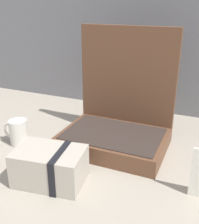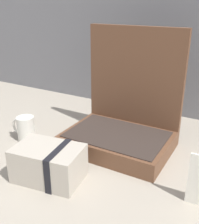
# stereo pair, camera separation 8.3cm
# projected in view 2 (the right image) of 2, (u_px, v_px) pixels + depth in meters

# --- Properties ---
(ground_plane) EXTENTS (6.00, 6.00, 0.00)m
(ground_plane) POSITION_uv_depth(u_px,v_px,m) (104.00, 165.00, 0.92)
(ground_plane) COLOR #9E9384
(open_suitcase) EXTENTS (0.37, 0.28, 0.43)m
(open_suitcase) POSITION_uv_depth(u_px,v_px,m) (124.00, 119.00, 1.02)
(open_suitcase) COLOR brown
(open_suitcase) RESTS_ON ground_plane
(cream_toiletry_bag) EXTENTS (0.22, 0.16, 0.11)m
(cream_toiletry_bag) POSITION_uv_depth(u_px,v_px,m) (50.00, 163.00, 0.83)
(cream_toiletry_bag) COLOR #B2A899
(cream_toiletry_bag) RESTS_ON ground_plane
(coffee_mug) EXTENTS (0.11, 0.07, 0.10)m
(coffee_mug) POSITION_uv_depth(u_px,v_px,m) (25.00, 128.00, 1.07)
(coffee_mug) COLOR silver
(coffee_mug) RESTS_ON ground_plane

